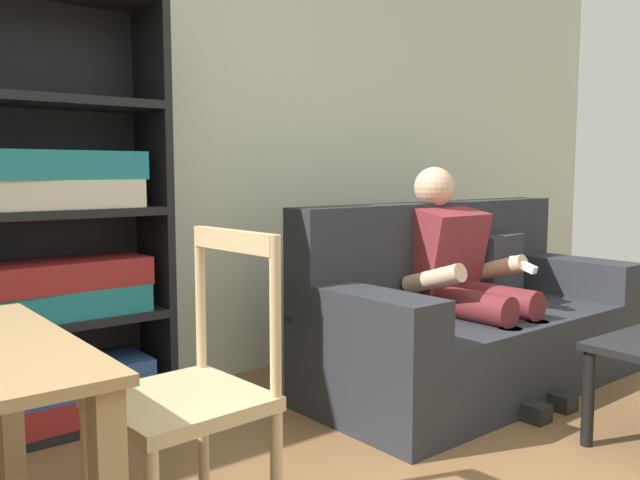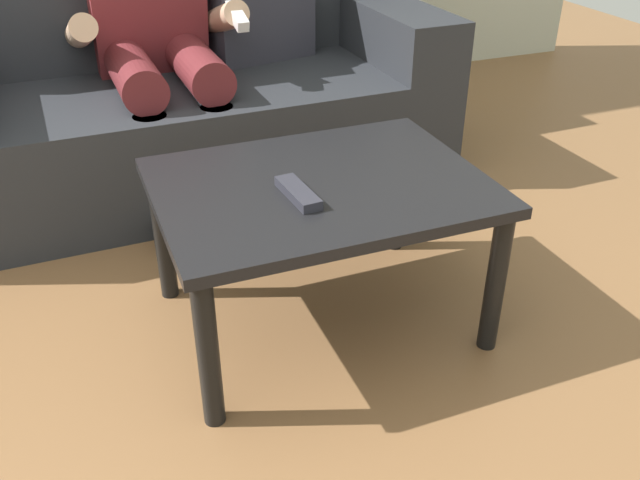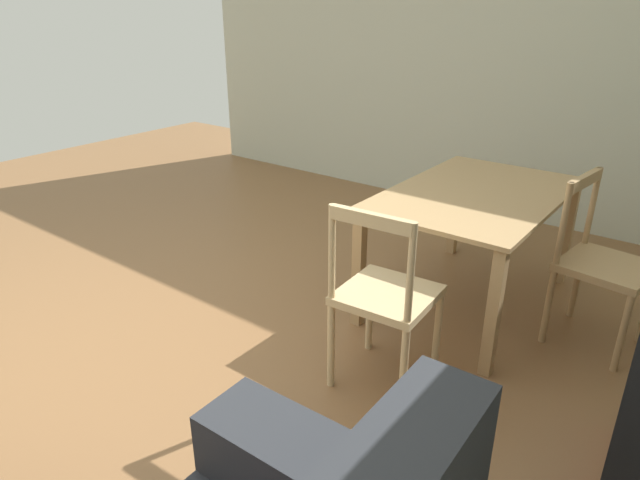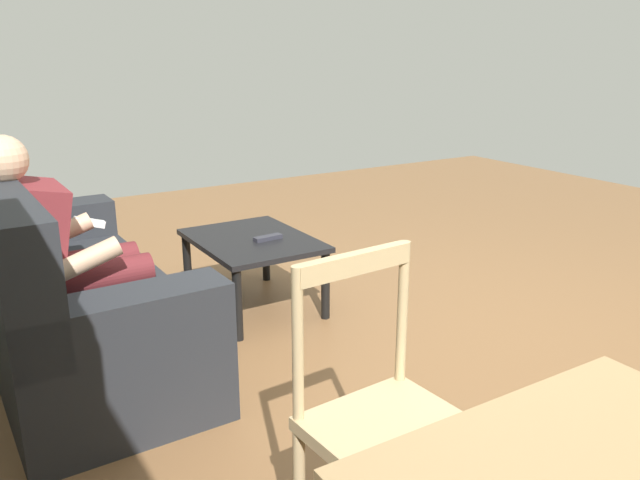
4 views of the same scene
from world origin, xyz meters
name	(u,v)px [view 1 (image 1 of 4)]	position (x,y,z in m)	size (l,w,h in m)	color
wall_back	(195,127)	(0.00, 2.62, 1.34)	(7.04, 0.12, 2.67)	beige
couch	(469,320)	(1.06, 1.66, 0.34)	(1.91, 0.86, 0.94)	#282B30
person_lounging	(464,277)	(0.97, 1.63, 0.58)	(0.60, 0.87, 1.13)	maroon
bookshelf	(59,252)	(-0.79, 2.37, 0.77)	(0.90, 0.36, 1.88)	black
dining_chair_facing_couch	(189,399)	(-0.82, 1.13, 0.47)	(0.45, 0.45, 0.94)	#D1B27F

